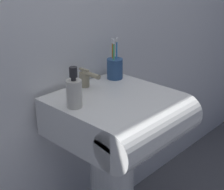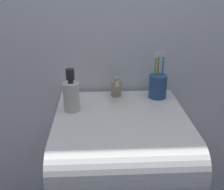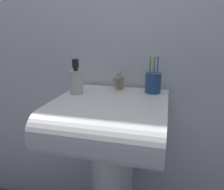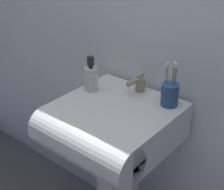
{
  "view_description": "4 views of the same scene",
  "coord_description": "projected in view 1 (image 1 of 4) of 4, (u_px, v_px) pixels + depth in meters",
  "views": [
    {
      "loc": [
        -1.0,
        -0.94,
        1.45
      ],
      "look_at": [
        -0.02,
        -0.01,
        0.89
      ],
      "focal_mm": 55.0,
      "sensor_mm": 36.0,
      "label": 1
    },
    {
      "loc": [
        -0.09,
        -0.96,
        1.35
      ],
      "look_at": [
        -0.03,
        0.01,
        0.95
      ],
      "focal_mm": 45.0,
      "sensor_mm": 36.0,
      "label": 2
    },
    {
      "loc": [
        0.24,
        -0.92,
        1.17
      ],
      "look_at": [
        0.0,
        -0.01,
        0.89
      ],
      "focal_mm": 35.0,
      "sensor_mm": 36.0,
      "label": 3
    },
    {
      "loc": [
        0.81,
        -1.02,
        1.62
      ],
      "look_at": [
        -0.03,
        -0.0,
        0.91
      ],
      "focal_mm": 55.0,
      "sensor_mm": 36.0,
      "label": 4
    }
  ],
  "objects": [
    {
      "name": "soap_bottle",
      "position": [
        74.0,
        92.0,
        1.36
      ],
      "size": [
        0.06,
        0.06,
        0.17
      ],
      "color": "silver",
      "rests_on": "sink_basin"
    },
    {
      "name": "sink_basin",
      "position": [
        123.0,
        118.0,
        1.48
      ],
      "size": [
        0.5,
        0.53,
        0.17
      ],
      "color": "white",
      "rests_on": "sink_pedestal"
    },
    {
      "name": "faucet",
      "position": [
        86.0,
        78.0,
        1.57
      ],
      "size": [
        0.05,
        0.12,
        0.09
      ],
      "color": "tan",
      "rests_on": "sink_basin"
    },
    {
      "name": "wall_back",
      "position": [
        69.0,
        13.0,
        1.53
      ],
      "size": [
        5.0,
        0.05,
        2.4
      ],
      "primitive_type": "cube",
      "color": "white",
      "rests_on": "ground"
    },
    {
      "name": "toothbrush_cup",
      "position": [
        115.0,
        68.0,
        1.67
      ],
      "size": [
        0.08,
        0.08,
        0.2
      ],
      "color": "#2D5184",
      "rests_on": "sink_basin"
    }
  ]
}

